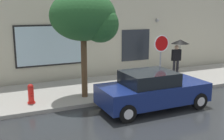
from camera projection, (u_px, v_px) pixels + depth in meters
The scene contains 8 objects.
ground_plane at pixel (143, 108), 10.80m from camera, with size 60.00×60.00×0.00m, color #282B2D.
sidewalk at pixel (111, 87), 13.45m from camera, with size 20.00×4.00×0.15m, color gray.
building_facade at pixel (91, 14), 14.92m from camera, with size 20.00×0.67×7.00m.
parked_car at pixel (152, 90), 10.66m from camera, with size 4.21×1.89×1.46m.
fire_hydrant at pixel (31, 94), 10.83m from camera, with size 0.30×0.44×0.78m.
pedestrian_with_umbrella at pixel (179, 48), 15.07m from camera, with size 0.97×0.97×1.99m.
street_tree at pixel (87, 18), 11.05m from camera, with size 2.67×2.27×4.35m.
stop_sign at pixel (161, 51), 12.54m from camera, with size 0.76×0.10×2.48m.
Camera 1 is at (-5.37, -8.79, 3.76)m, focal length 44.79 mm.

